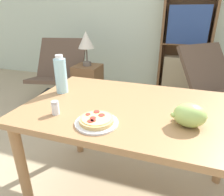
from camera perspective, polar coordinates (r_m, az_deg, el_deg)
wall_back at (r=3.60m, az=14.62°, el=23.62°), size 8.00×0.05×2.60m
dining_table at (r=1.23m, az=7.02°, el=-6.38°), size 1.32×0.82×0.73m
pizza_on_plate at (r=1.00m, az=-4.43°, el=-6.55°), size 0.22×0.22×0.04m
grape_bunch at (r=1.03m, az=21.33°, el=-4.64°), size 0.17×0.13×0.12m
drink_bottle at (r=1.39m, az=-14.41°, el=6.33°), size 0.08×0.08×0.26m
salt_shaker at (r=1.12m, az=-15.88°, el=-2.70°), size 0.04×0.04×0.08m
lounge_chair_near at (r=3.06m, az=-14.69°, el=4.41°), size 0.81×0.89×0.88m
lounge_chair_far at (r=2.73m, az=26.75°, el=0.30°), size 0.96×1.02×0.88m
bookshelf at (r=3.45m, az=20.08°, el=13.21°), size 0.75×0.29×1.56m
side_table at (r=2.81m, az=-6.80°, el=3.42°), size 0.34×0.34×0.58m
table_lamp at (r=2.67m, az=-7.43°, el=15.70°), size 0.21×0.21×0.44m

